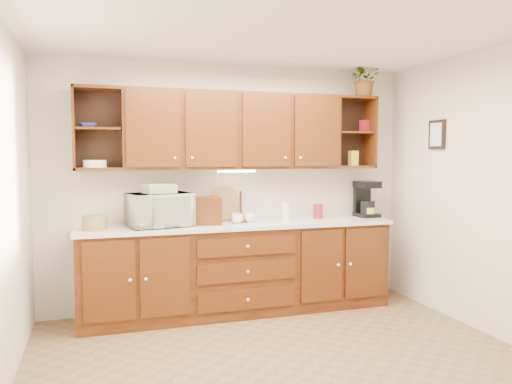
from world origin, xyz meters
TOP-DOWN VIEW (x-y plane):
  - floor at (0.00, 0.00)m, footprint 4.00×4.00m
  - ceiling at (0.00, 0.00)m, footprint 4.00×4.00m
  - back_wall at (0.00, 1.75)m, footprint 4.00×0.00m
  - right_wall at (2.00, 0.00)m, footprint 0.00×3.50m
  - base_cabinets at (0.00, 1.45)m, footprint 3.20×0.60m
  - countertop at (0.00, 1.44)m, footprint 3.24×0.64m
  - upper_cabinets at (0.01, 1.59)m, footprint 3.20×0.33m
  - undercabinet_light at (0.00, 1.53)m, footprint 0.40×0.05m
  - framed_picture at (1.98, 0.90)m, footprint 0.03×0.24m
  - wicker_basket at (-1.42, 1.39)m, footprint 0.26×0.26m
  - microwave at (-0.81, 1.42)m, footprint 0.67×0.53m
  - towel_stack at (-0.81, 1.42)m, footprint 0.34×0.29m
  - wine_bottle at (-0.93, 1.46)m, footprint 0.08×0.08m
  - woven_tray at (-0.10, 1.65)m, footprint 0.37×0.15m
  - bread_box at (-0.39, 1.45)m, footprint 0.43×0.30m
  - mug_tree at (0.03, 1.48)m, footprint 0.29×0.29m
  - canister_red at (0.94, 1.54)m, footprint 0.13×0.13m
  - canister_white at (0.50, 1.40)m, footprint 0.09×0.09m
  - canister_yellow at (1.52, 1.42)m, footprint 0.10×0.10m
  - coffee_maker at (1.52, 1.52)m, footprint 0.22×0.28m
  - bowl_stack at (-1.47, 1.56)m, footprint 0.21×0.21m
  - plate_stack at (-1.41, 1.55)m, footprint 0.23×0.23m
  - pantry_box_yellow at (1.37, 1.55)m, footprint 0.10×0.08m
  - pantry_box_red at (1.52, 1.58)m, footprint 0.11×0.10m
  - potted_plant at (1.50, 1.54)m, footprint 0.37×0.33m

SIDE VIEW (x-z plane):
  - floor at x=0.00m, z-range 0.00..0.00m
  - base_cabinets at x=0.00m, z-range 0.00..0.90m
  - countertop at x=0.00m, z-range 0.90..0.94m
  - woven_tray at x=-0.10m, z-range 0.77..1.13m
  - mug_tree at x=0.03m, z-range 0.83..1.15m
  - canister_yellow at x=1.52m, z-range 0.94..1.05m
  - wicker_basket at x=-1.42m, z-range 0.94..1.07m
  - canister_red at x=0.94m, z-range 0.94..1.10m
  - canister_white at x=0.50m, z-range 0.94..1.14m
  - bread_box at x=-0.39m, z-range 0.94..1.22m
  - microwave at x=-0.81m, z-range 0.94..1.27m
  - wine_bottle at x=-0.93m, z-range 0.94..1.27m
  - coffee_maker at x=1.52m, z-range 0.93..1.34m
  - back_wall at x=0.00m, z-range -0.70..3.30m
  - right_wall at x=2.00m, z-range -0.45..3.05m
  - towel_stack at x=-0.81m, z-range 1.27..1.36m
  - undercabinet_light at x=0.00m, z-range 1.46..1.48m
  - plate_stack at x=-1.41m, z-range 1.52..1.59m
  - pantry_box_yellow at x=1.37m, z-range 1.52..1.69m
  - framed_picture at x=1.98m, z-range 1.70..2.00m
  - upper_cabinets at x=0.01m, z-range 1.49..2.29m
  - bowl_stack at x=-1.47m, z-range 1.90..1.94m
  - pantry_box_red at x=1.52m, z-range 1.90..2.03m
  - potted_plant at x=1.50m, z-range 2.29..2.69m
  - ceiling at x=0.00m, z-range 2.60..2.60m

